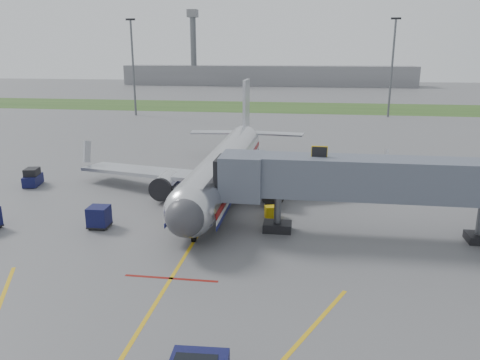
# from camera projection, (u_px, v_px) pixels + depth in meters

# --- Properties ---
(ground) EXTENTS (400.00, 400.00, 0.00)m
(ground) POSITION_uv_depth(u_px,v_px,m) (187.00, 252.00, 32.97)
(ground) COLOR #565659
(ground) RESTS_ON ground
(grass_strip) EXTENTS (300.00, 25.00, 0.01)m
(grass_strip) POSITION_uv_depth(u_px,v_px,m) (277.00, 107.00, 118.80)
(grass_strip) COLOR #2D4C1E
(grass_strip) RESTS_ON ground
(apron_markings) EXTENTS (21.52, 50.00, 0.01)m
(apron_markings) POSITION_uv_depth(u_px,v_px,m) (153.00, 307.00, 25.91)
(apron_markings) COLOR gold
(apron_markings) RESTS_ON ground
(airliner) EXTENTS (32.10, 35.67, 10.25)m
(airliner) POSITION_uv_depth(u_px,v_px,m) (225.00, 165.00, 46.81)
(airliner) COLOR silver
(airliner) RESTS_ON ground
(jet_bridge) EXTENTS (25.30, 4.00, 6.90)m
(jet_bridge) POSITION_uv_depth(u_px,v_px,m) (371.00, 180.00, 34.74)
(jet_bridge) COLOR slate
(jet_bridge) RESTS_ON ground
(light_mast_left) EXTENTS (2.00, 0.44, 20.40)m
(light_mast_left) POSITION_uv_depth(u_px,v_px,m) (133.00, 65.00, 101.10)
(light_mast_left) COLOR #595B60
(light_mast_left) RESTS_ON ground
(light_mast_right) EXTENTS (2.00, 0.44, 20.40)m
(light_mast_right) POSITION_uv_depth(u_px,v_px,m) (392.00, 66.00, 98.11)
(light_mast_right) COLOR #595B60
(light_mast_right) RESTS_ON ground
(distant_terminal) EXTENTS (120.00, 14.00, 8.00)m
(distant_terminal) POSITION_uv_depth(u_px,v_px,m) (267.00, 75.00, 195.45)
(distant_terminal) COLOR slate
(distant_terminal) RESTS_ON ground
(control_tower) EXTENTS (4.00, 4.00, 30.00)m
(control_tower) POSITION_uv_depth(u_px,v_px,m) (193.00, 42.00, 191.37)
(control_tower) COLOR #595B60
(control_tower) RESTS_ON ground
(baggage_tug) EXTENTS (1.92, 2.89, 1.86)m
(baggage_tug) POSITION_uv_depth(u_px,v_px,m) (33.00, 178.00, 49.18)
(baggage_tug) COLOR #0C0F35
(baggage_tug) RESTS_ON ground
(baggage_cart_a) EXTENTS (1.69, 1.69, 1.75)m
(baggage_cart_a) POSITION_uv_depth(u_px,v_px,m) (99.00, 217.00, 37.39)
(baggage_cart_a) COLOR #0C0F35
(baggage_cart_a) RESTS_ON ground
(baggage_cart_c) EXTENTS (1.75, 1.75, 1.57)m
(baggage_cart_c) POSITION_uv_depth(u_px,v_px,m) (200.00, 178.00, 49.17)
(baggage_cart_c) COLOR #0C0F35
(baggage_cart_c) RESTS_ON ground
(belt_loader) EXTENTS (1.89, 4.54, 2.16)m
(belt_loader) POSITION_uv_depth(u_px,v_px,m) (191.00, 197.00, 43.82)
(belt_loader) COLOR #0C0F35
(belt_loader) RESTS_ON ground
(ground_power_cart) EXTENTS (1.47, 1.20, 1.02)m
(ground_power_cart) POSITION_uv_depth(u_px,v_px,m) (273.00, 212.00, 39.71)
(ground_power_cart) COLOR gold
(ground_power_cart) RESTS_ON ground
(ramp_worker) EXTENTS (0.69, 0.55, 1.65)m
(ramp_worker) POSITION_uv_depth(u_px,v_px,m) (167.00, 215.00, 38.08)
(ramp_worker) COLOR #B1E61B
(ramp_worker) RESTS_ON ground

